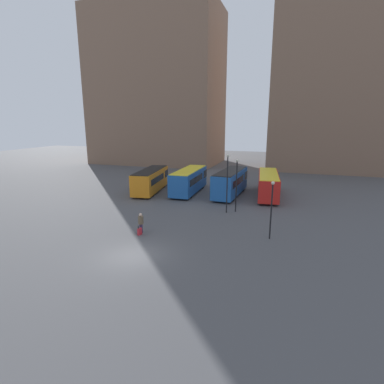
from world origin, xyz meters
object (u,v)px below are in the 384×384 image
(suitcase, at_px, (140,231))
(lamp_post_1, at_px, (236,181))
(bus_3, at_px, (268,184))
(lamp_post_2, at_px, (272,205))
(bus_2, at_px, (230,182))
(lamp_post_0, at_px, (227,179))
(bus_0, at_px, (151,180))
(traveler, at_px, (141,221))
(bus_1, at_px, (189,180))

(suitcase, height_order, lamp_post_1, lamp_post_1)
(bus_3, bearing_deg, lamp_post_2, 179.55)
(bus_2, height_order, lamp_post_1, lamp_post_1)
(lamp_post_0, relative_size, lamp_post_2, 1.28)
(lamp_post_0, height_order, lamp_post_2, lamp_post_0)
(bus_0, distance_m, suitcase, 16.29)
(bus_2, bearing_deg, suitcase, 167.80)
(bus_0, relative_size, bus_3, 0.90)
(bus_2, relative_size, traveler, 5.28)
(bus_3, bearing_deg, bus_1, 91.25)
(lamp_post_2, bearing_deg, bus_0, 143.74)
(bus_2, bearing_deg, lamp_post_0, -168.34)
(suitcase, relative_size, lamp_post_2, 0.18)
(bus_3, bearing_deg, suitcase, 146.53)
(traveler, height_order, lamp_post_1, lamp_post_1)
(bus_0, distance_m, bus_2, 10.82)
(bus_2, bearing_deg, bus_0, 100.46)
(traveler, height_order, lamp_post_0, lamp_post_0)
(bus_0, xyz_separation_m, bus_3, (15.41, 2.48, -0.02))
(bus_1, xyz_separation_m, bus_2, (5.60, 0.22, 0.06))
(bus_2, bearing_deg, lamp_post_2, -153.17)
(bus_2, xyz_separation_m, lamp_post_0, (1.19, -7.75, 1.83))
(bus_2, bearing_deg, lamp_post_1, -161.09)
(traveler, distance_m, lamp_post_0, 10.27)
(bus_2, relative_size, lamp_post_1, 1.66)
(lamp_post_2, bearing_deg, lamp_post_1, 121.44)
(bus_0, height_order, lamp_post_2, lamp_post_2)
(bus_0, height_order, bus_1, bus_1)
(suitcase, bearing_deg, lamp_post_1, -20.01)
(bus_0, relative_size, traveler, 5.34)
(traveler, distance_m, lamp_post_2, 11.01)
(bus_2, xyz_separation_m, bus_3, (4.68, 1.07, -0.14))
(traveler, bearing_deg, lamp_post_1, -22.05)
(bus_0, relative_size, lamp_post_2, 1.95)
(suitcase, bearing_deg, bus_3, -12.63)
(bus_3, relative_size, suitcase, 12.16)
(bus_1, distance_m, bus_3, 10.36)
(traveler, bearing_deg, lamp_post_2, -63.80)
(bus_1, relative_size, bus_3, 0.90)
(suitcase, distance_m, lamp_post_1, 11.68)
(bus_3, distance_m, lamp_post_1, 8.77)
(traveler, distance_m, lamp_post_1, 11.19)
(bus_0, xyz_separation_m, bus_2, (10.73, 1.42, 0.12))
(lamp_post_2, bearing_deg, suitcase, -166.02)
(bus_0, height_order, bus_3, bus_0)
(bus_0, height_order, lamp_post_0, lamp_post_0)
(suitcase, bearing_deg, traveler, 28.94)
(bus_0, distance_m, lamp_post_2, 20.90)
(bus_1, bearing_deg, bus_0, 101.18)
(traveler, bearing_deg, bus_0, 38.07)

